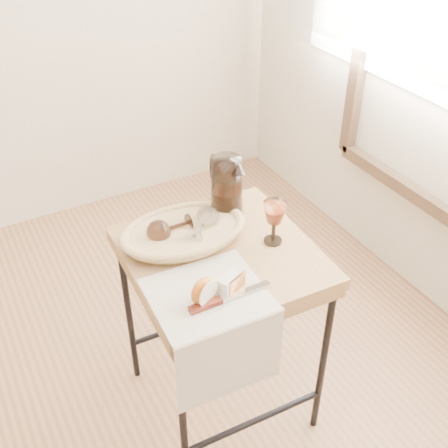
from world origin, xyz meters
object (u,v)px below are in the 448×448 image
side_table (221,333)px  goblet_lying_b (202,226)px  bread_basket (184,234)px  wine_goblet (274,222)px  goblet_lying_a (172,228)px  tea_towel (208,295)px  pitcher (227,187)px  table_knife (227,297)px  apple_half (202,290)px

side_table → goblet_lying_b: (-0.02, 0.09, 0.41)m
bread_basket → wine_goblet: (0.25, -0.14, 0.05)m
bread_basket → goblet_lying_a: size_ratio=2.89×
tea_towel → bread_basket: bread_basket is taller
bread_basket → goblet_lying_b: size_ratio=2.83×
bread_basket → pitcher: size_ratio=1.41×
pitcher → table_knife: bearing=-102.0°
wine_goblet → bread_basket: bearing=149.8°
side_table → wine_goblet: (0.17, -0.03, 0.44)m
side_table → tea_towel: size_ratio=2.24×
goblet_lying_b → pitcher: pitcher is taller
bread_basket → goblet_lying_a: 0.04m
goblet_lying_b → pitcher: (0.13, 0.08, 0.06)m
side_table → wine_goblet: bearing=-11.0°
table_knife → goblet_lying_b: bearing=77.2°
tea_towel → bread_basket: 0.27m
goblet_lying_a → apple_half: (-0.04, -0.30, -0.01)m
tea_towel → goblet_lying_a: size_ratio=2.57×
bread_basket → table_knife: size_ratio=1.47×
goblet_lying_a → goblet_lying_b: 0.09m
tea_towel → bread_basket: bearing=81.9°
pitcher → apple_half: 0.44m
bread_basket → goblet_lying_b: (0.05, -0.02, 0.03)m
goblet_lying_b → pitcher: size_ratio=0.50×
side_table → pitcher: 0.51m
tea_towel → wine_goblet: bearing=25.2°
side_table → apple_half: apple_half is taller
goblet_lying_b → apple_half: size_ratio=1.54×
goblet_lying_a → pitcher: size_ratio=0.49×
goblet_lying_a → wine_goblet: (0.28, -0.16, 0.02)m
goblet_lying_b → table_knife: (-0.07, -0.29, -0.04)m
tea_towel → bread_basket: (0.05, 0.26, 0.02)m
wine_goblet → tea_towel: bearing=-157.7°
goblet_lying_b → wine_goblet: wine_goblet is taller
tea_towel → goblet_lying_b: bearing=69.4°
bread_basket → pitcher: (0.19, 0.06, 0.08)m
apple_half → tea_towel: bearing=10.9°
goblet_lying_a → wine_goblet: bearing=149.1°
goblet_lying_b → tea_towel: bearing=-152.7°
pitcher → goblet_lying_a: bearing=-151.8°
goblet_lying_a → pitcher: (0.22, 0.04, 0.06)m
tea_towel → table_knife: (0.04, -0.05, 0.01)m
pitcher → apple_half: bearing=-111.0°
tea_towel → apple_half: 0.05m
bread_basket → wine_goblet: wine_goblet is taller
tea_towel → goblet_lying_b: (0.11, 0.24, 0.05)m
wine_goblet → goblet_lying_a: bearing=150.2°
tea_towel → pitcher: (0.24, 0.33, 0.11)m
apple_half → table_knife: (0.06, -0.03, -0.03)m
goblet_lying_a → apple_half: 0.30m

